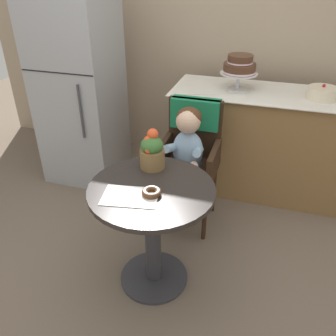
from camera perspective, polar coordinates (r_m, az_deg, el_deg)
The scene contains 12 objects.
ground_plane at distance 2.43m, azimuth -2.27°, elevation -17.40°, with size 8.00×8.00×0.00m, color #6B5B4C.
back_wall at distance 3.45m, azimuth 8.19°, elevation 22.87°, with size 4.80×0.10×2.70m, color tan.
cafe_table at distance 2.08m, azimuth -2.56°, elevation -8.03°, with size 0.72×0.72×0.72m.
wicker_chair at distance 2.60m, azimuth 3.87°, elevation 4.00°, with size 0.42×0.45×0.95m.
seated_child at distance 2.45m, azimuth 3.04°, elevation 3.23°, with size 0.27×0.32×0.73m.
paper_napkin at distance 1.89m, azimuth -6.17°, elevation -4.65°, with size 0.30×0.19×0.00m, color white.
donut_front at distance 1.88m, azimuth -2.70°, elevation -3.92°, with size 0.11×0.11×0.04m.
flower_vase at distance 2.09m, azimuth -2.60°, elevation 2.74°, with size 0.15×0.15×0.24m.
display_counter at distance 3.13m, azimuth 15.16°, elevation 3.99°, with size 1.56×0.62×0.90m.
tiered_cake_stand at distance 2.92m, azimuth 11.58°, elevation 15.85°, with size 0.30×0.30×0.28m.
round_layer_cake at distance 2.94m, azimuth 23.84°, elevation 11.12°, with size 0.22×0.22×0.12m.
refrigerator at distance 3.22m, azimuth -14.21°, elevation 12.56°, with size 0.64×0.63×1.70m.
Camera 1 is at (0.56, -1.52, 1.81)m, focal length 37.39 mm.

